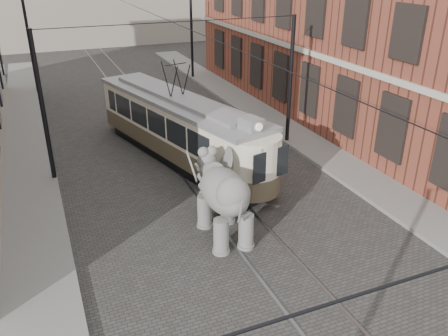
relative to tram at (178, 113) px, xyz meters
name	(u,v)px	position (x,y,z in m)	size (l,w,h in m)	color
ground	(241,224)	(0.24, -6.13, -2.15)	(120.00, 120.00, 0.00)	#3A3936
tram_rails	(241,224)	(0.24, -6.13, -2.14)	(1.54, 80.00, 0.02)	slate
sidewalk_right	(382,191)	(6.24, -6.13, -2.08)	(2.00, 60.00, 0.15)	slate
sidewalk_left	(38,268)	(-6.26, -6.13, -2.08)	(2.00, 60.00, 0.15)	slate
brick_building	(360,3)	(11.24, 2.87, 3.85)	(8.00, 26.00, 12.00)	brown
catenary	(186,101)	(0.04, -1.13, 0.85)	(11.00, 30.20, 6.00)	black
tram	(178,113)	(0.00, 0.00, 0.00)	(2.24, 10.84, 4.30)	beige
elephant	(224,202)	(-0.55, -6.57, -0.87)	(2.31, 4.18, 2.56)	slate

